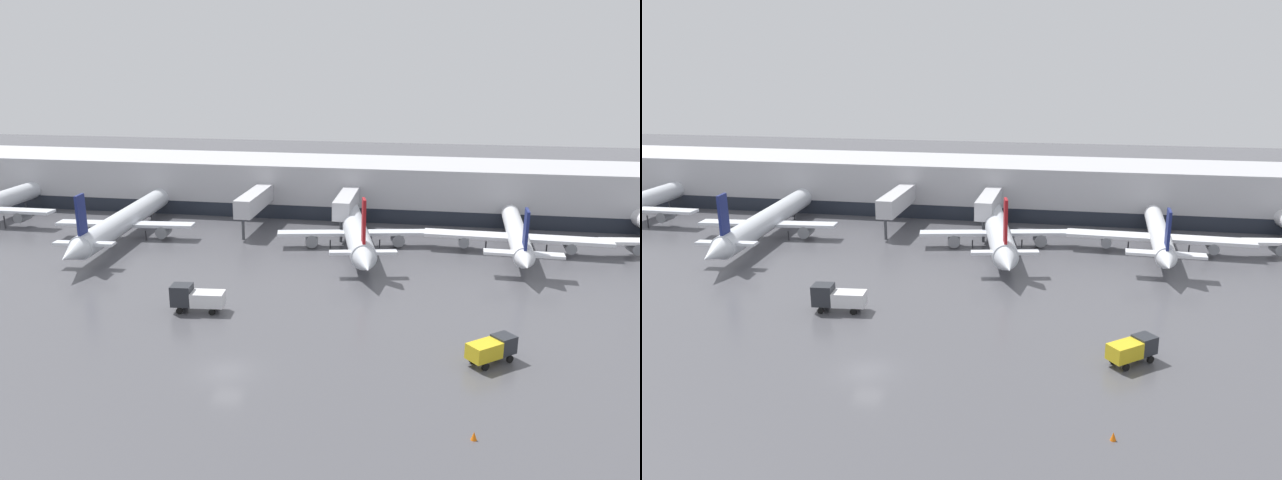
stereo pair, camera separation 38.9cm
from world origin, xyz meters
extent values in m
plane|color=#4C4C51|center=(0.00, 0.00, 0.00)|extent=(320.00, 320.00, 0.00)
cube|color=#B2B2B7|center=(0.00, 62.00, 4.50)|extent=(160.00, 16.00, 9.00)
cube|color=#1E232D|center=(0.00, 53.95, 1.20)|extent=(156.80, 0.10, 2.40)
cube|color=#BCBCC1|center=(-10.75, 46.94, 4.60)|extent=(2.60, 14.13, 2.80)
cylinder|color=#3F4247|center=(-10.75, 40.47, 1.60)|extent=(0.44, 0.44, 3.20)
cube|color=#BCBCC1|center=(3.96, 47.64, 4.60)|extent=(2.60, 12.73, 2.80)
cylinder|color=#3F4247|center=(3.96, 41.87, 1.60)|extent=(0.44, 0.44, 3.20)
cone|color=white|center=(48.57, 57.39, 2.76)|extent=(3.08, 3.45, 2.70)
cylinder|color=slate|center=(44.82, 41.61, 1.33)|extent=(1.90, 2.87, 1.56)
cone|color=silver|center=(-54.65, 58.20, 3.36)|extent=(2.89, 3.34, 2.87)
cylinder|color=slate|center=(-47.89, 40.94, 1.85)|extent=(1.68, 2.78, 1.66)
cylinder|color=#2D2D33|center=(-54.60, 51.33, 1.00)|extent=(0.20, 0.20, 2.00)
cylinder|color=#2D2D33|center=(-50.73, 40.18, 1.00)|extent=(0.20, 0.20, 2.00)
cylinder|color=silver|center=(6.12, 40.52, 2.70)|extent=(9.20, 29.33, 3.30)
cone|color=silver|center=(2.77, 56.62, 2.70)|extent=(3.81, 4.20, 3.14)
cone|color=silver|center=(9.61, 23.77, 2.70)|extent=(3.92, 5.46, 2.97)
cube|color=silver|center=(6.27, 39.80, 2.04)|extent=(22.34, 6.77, 0.44)
cube|color=silver|center=(8.87, 27.34, 3.03)|extent=(8.57, 2.97, 0.35)
cube|color=maroon|center=(8.87, 27.34, 6.78)|extent=(0.77, 2.06, 6.17)
cylinder|color=slate|center=(0.15, 38.53, 1.04)|extent=(2.28, 2.80, 1.82)
cylinder|color=slate|center=(12.40, 41.08, 1.04)|extent=(2.28, 2.80, 1.82)
cylinder|color=#2D2D33|center=(4.18, 49.83, 0.61)|extent=(0.20, 0.20, 1.21)
cylinder|color=#2D2D33|center=(2.92, 38.36, 0.61)|extent=(0.20, 0.20, 1.21)
cylinder|color=#2D2D33|center=(9.92, 39.81, 0.61)|extent=(0.20, 0.20, 1.21)
cylinder|color=silver|center=(-28.65, 38.91, 2.84)|extent=(6.07, 31.87, 3.22)
cone|color=silver|center=(-30.24, 56.46, 2.84)|extent=(3.36, 3.80, 3.06)
cone|color=silver|center=(-26.99, 20.72, 2.84)|extent=(3.32, 5.07, 2.89)
cube|color=silver|center=(-28.57, 38.12, 2.20)|extent=(21.15, 4.39, 0.44)
cube|color=silver|center=(-27.33, 24.38, 3.17)|extent=(8.08, 2.12, 0.35)
cube|color=navy|center=(-27.33, 24.38, 6.72)|extent=(0.56, 2.27, 5.83)
cylinder|color=slate|center=(-34.43, 37.59, 1.23)|extent=(2.01, 2.90, 1.77)
cylinder|color=slate|center=(-22.71, 38.65, 1.23)|extent=(2.01, 2.90, 1.77)
cylinder|color=#2D2D33|center=(-29.58, 49.17, 0.70)|extent=(0.20, 0.20, 1.40)
cylinder|color=#2D2D33|center=(-31.85, 37.03, 0.70)|extent=(0.20, 0.20, 1.40)
cylinder|color=#2D2D33|center=(-25.15, 37.63, 0.70)|extent=(0.20, 0.20, 1.40)
cylinder|color=silver|center=(28.99, 41.38, 2.76)|extent=(3.62, 24.31, 2.67)
cone|color=silver|center=(29.53, 54.95, 2.76)|extent=(2.65, 3.03, 2.54)
cone|color=silver|center=(28.43, 27.28, 2.76)|extent=(2.56, 4.10, 2.40)
cube|color=silver|center=(28.97, 40.77, 2.22)|extent=(25.59, 4.20, 0.44)
cube|color=silver|center=(28.55, 30.25, 3.02)|extent=(9.75, 2.17, 0.35)
cube|color=navy|center=(28.55, 30.25, 6.09)|extent=(0.47, 2.89, 5.07)
cylinder|color=slate|center=(21.84, 41.06, 1.42)|extent=(1.61, 3.57, 1.47)
cylinder|color=slate|center=(36.10, 40.49, 1.42)|extent=(1.61, 3.57, 1.47)
cylinder|color=#2D2D33|center=(29.30, 49.25, 0.78)|extent=(0.20, 0.20, 1.56)
cylinder|color=#2D2D33|center=(24.87, 40.33, 0.78)|extent=(0.20, 0.20, 1.56)
cylinder|color=#2D2D33|center=(33.02, 40.01, 0.78)|extent=(0.20, 0.20, 1.56)
cube|color=gold|center=(22.10, 5.16, 1.42)|extent=(3.41, 3.28, 1.45)
cube|color=#26282D|center=(23.91, 6.70, 1.52)|extent=(2.48, 2.47, 1.64)
cylinder|color=black|center=(23.44, 7.36, 0.35)|extent=(0.70, 0.64, 0.70)
cylinder|color=black|center=(24.49, 6.13, 0.35)|extent=(0.70, 0.64, 0.70)
cylinder|color=black|center=(21.18, 5.44, 0.35)|extent=(0.70, 0.64, 0.70)
cylinder|color=black|center=(22.23, 4.21, 0.35)|extent=(0.70, 0.64, 0.70)
cube|color=silver|center=(-6.23, 12.66, 1.46)|extent=(3.70, 2.39, 1.52)
cube|color=#26282D|center=(-9.06, 12.40, 1.83)|extent=(2.33, 2.16, 2.25)
cylinder|color=black|center=(-9.06, 11.46, 0.35)|extent=(0.72, 0.31, 0.70)
cylinder|color=black|center=(-9.23, 13.32, 0.35)|extent=(0.72, 0.31, 0.70)
cylinder|color=black|center=(-5.52, 11.79, 0.35)|extent=(0.72, 0.31, 0.70)
cylinder|color=black|center=(-5.69, 13.65, 0.35)|extent=(0.72, 0.31, 0.70)
cone|color=orange|center=(20.64, -6.61, 0.32)|extent=(0.45, 0.45, 0.65)
camera|label=1|loc=(16.66, -46.78, 26.12)|focal=35.00mm
camera|label=2|loc=(17.04, -46.71, 26.12)|focal=35.00mm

